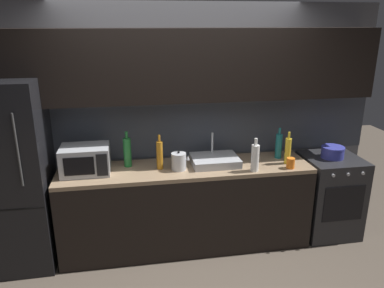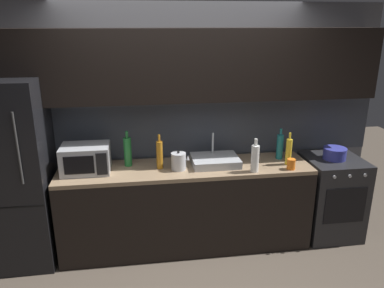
{
  "view_description": "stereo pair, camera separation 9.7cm",
  "coord_description": "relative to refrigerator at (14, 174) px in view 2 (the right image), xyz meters",
  "views": [
    {
      "loc": [
        -0.54,
        -2.6,
        2.31
      ],
      "look_at": [
        0.06,
        0.9,
        1.14
      ],
      "focal_mm": 35.01,
      "sensor_mm": 36.0,
      "label": 1
    },
    {
      "loc": [
        -0.45,
        -2.61,
        2.31
      ],
      "look_at": [
        0.06,
        0.9,
        1.14
      ],
      "focal_mm": 35.01,
      "sensor_mm": 36.0,
      "label": 2
    }
  ],
  "objects": [
    {
      "name": "oven_range",
      "position": [
        3.28,
        -0.0,
        -0.47
      ],
      "size": [
        0.6,
        0.62,
        0.9
      ],
      "color": "#232326",
      "rests_on": "ground"
    },
    {
      "name": "counter_run",
      "position": [
        1.66,
        0.0,
        -0.47
      ],
      "size": [
        2.56,
        0.6,
        0.9
      ],
      "color": "black",
      "rests_on": "ground"
    },
    {
      "name": "microwave",
      "position": [
        0.68,
        0.02,
        0.12
      ],
      "size": [
        0.46,
        0.35,
        0.27
      ],
      "color": "#A8AAAF",
      "rests_on": "counter_run"
    },
    {
      "name": "mug_orange",
      "position": [
        2.69,
        -0.21,
        0.04
      ],
      "size": [
        0.08,
        0.08,
        0.11
      ],
      "primitive_type": "cylinder",
      "color": "orange",
      "rests_on": "counter_run"
    },
    {
      "name": "kettle",
      "position": [
        1.58,
        -0.05,
        0.07
      ],
      "size": [
        0.18,
        0.15,
        0.2
      ],
      "color": "#B7BABF",
      "rests_on": "counter_run"
    },
    {
      "name": "wine_bottle_white",
      "position": [
        2.31,
        -0.22,
        0.12
      ],
      "size": [
        0.08,
        0.08,
        0.34
      ],
      "color": "silver",
      "rests_on": "counter_run"
    },
    {
      "name": "wine_bottle_teal",
      "position": [
        2.69,
        0.1,
        0.12
      ],
      "size": [
        0.07,
        0.07,
        0.34
      ],
      "color": "#19666B",
      "rests_on": "counter_run"
    },
    {
      "name": "sink_basin",
      "position": [
        1.97,
        0.03,
        0.02
      ],
      "size": [
        0.48,
        0.38,
        0.3
      ],
      "color": "#ADAFB5",
      "rests_on": "counter_run"
    },
    {
      "name": "refrigerator",
      "position": [
        0.0,
        0.0,
        0.0
      ],
      "size": [
        0.68,
        0.69,
        1.83
      ],
      "color": "black",
      "rests_on": "ground"
    },
    {
      "name": "wine_bottle_yellow",
      "position": [
        2.72,
        -0.07,
        0.12
      ],
      "size": [
        0.06,
        0.06,
        0.34
      ],
      "color": "gold",
      "rests_on": "counter_run"
    },
    {
      "name": "back_wall",
      "position": [
        1.66,
        0.3,
        0.63
      ],
      "size": [
        4.3,
        0.44,
        2.5
      ],
      "color": "slate",
      "rests_on": "ground"
    },
    {
      "name": "wine_bottle_amber",
      "position": [
        1.4,
        -0.0,
        0.13
      ],
      "size": [
        0.06,
        0.06,
        0.35
      ],
      "color": "#B27019",
      "rests_on": "counter_run"
    },
    {
      "name": "cooking_pot",
      "position": [
        3.27,
        0.0,
        0.05
      ],
      "size": [
        0.24,
        0.24,
        0.13
      ],
      "color": "#333899",
      "rests_on": "oven_range"
    },
    {
      "name": "wine_bottle_green",
      "position": [
        1.08,
        0.12,
        0.14
      ],
      "size": [
        0.08,
        0.08,
        0.37
      ],
      "color": "#1E6B2D",
      "rests_on": "counter_run"
    }
  ]
}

